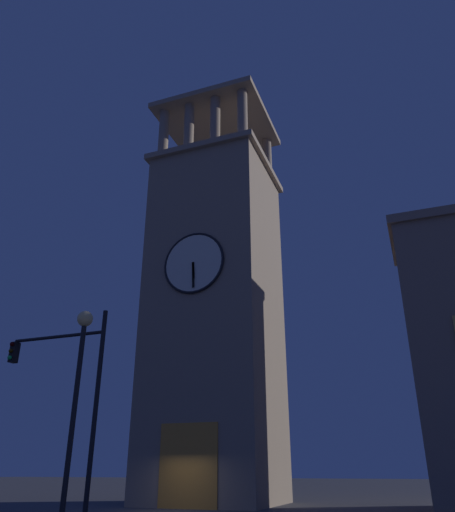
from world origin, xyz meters
TOP-DOWN VIEW (x-y plane):
  - ground_plane at (0.00, 0.00)m, footprint 200.00×200.00m
  - clocktower at (-0.03, -5.43)m, footprint 7.69×7.64m
  - traffic_signal_near at (-0.25, 8.35)m, footprint 4.02×0.41m
  - street_lamp at (-2.93, 11.42)m, footprint 0.44×0.44m

SIDE VIEW (x-z plane):
  - ground_plane at x=0.00m, z-range 0.00..0.00m
  - street_lamp at x=-2.93m, z-range 1.08..6.95m
  - traffic_signal_near at x=-0.25m, z-range 0.99..7.92m
  - clocktower at x=-0.03m, z-range -2.73..25.25m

